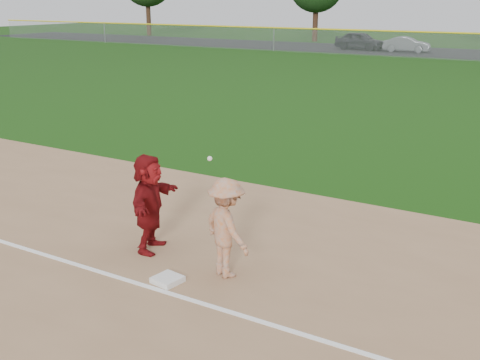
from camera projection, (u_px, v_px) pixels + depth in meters
The scene contains 7 objects.
ground at pixel (194, 275), 10.26m from camera, with size 160.00×160.00×0.00m, color #16400C.
foul_line at pixel (165, 292), 9.60m from camera, with size 60.00×0.10×0.01m, color white.
first_base at pixel (168, 280), 9.93m from camera, with size 0.42×0.42×0.10m, color silver.
base_runner at pixel (149, 203), 10.98m from camera, with size 1.71×0.54×1.84m, color #660B0D.
car_left at pixel (361, 41), 53.89m from camera, with size 1.87×4.65×1.59m, color black.
car_mid at pixel (407, 44), 51.62m from camera, with size 1.36×3.91×1.29m, color slate.
first_base_play at pixel (227, 228), 9.97m from camera, with size 1.26×1.04×2.12m.
Camera 1 is at (5.53, -7.58, 4.54)m, focal length 45.00 mm.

